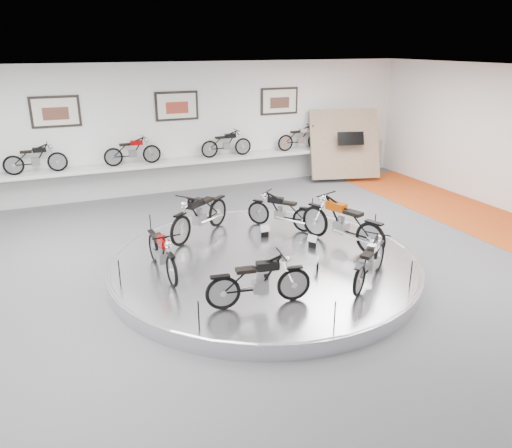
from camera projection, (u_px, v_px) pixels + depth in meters
name	position (u px, v px, depth m)	size (l,w,h in m)	color
floor	(270.00, 277.00, 10.23)	(16.00, 16.00, 0.00)	#4F4F51
ceiling	(272.00, 74.00, 8.87)	(16.00, 16.00, 0.00)	white
wall_back	(178.00, 129.00, 15.60)	(16.00, 16.00, 0.00)	white
orange_carpet_strip	(512.00, 231.00, 12.74)	(2.40, 12.60, 0.01)	#B45812
dado_band	(180.00, 174.00, 16.08)	(15.68, 0.04, 1.10)	#BCBCBA
display_platform	(264.00, 265.00, 10.44)	(6.40, 6.40, 0.30)	silver
platform_rim	(264.00, 260.00, 10.40)	(6.40, 6.40, 0.10)	#B2B2BA
shelf	(182.00, 162.00, 15.69)	(11.00, 0.55, 0.10)	silver
poster_left	(55.00, 112.00, 14.04)	(1.35, 0.06, 0.88)	silver
poster_center	(177.00, 106.00, 15.33)	(1.35, 0.06, 0.88)	silver
poster_right	(279.00, 101.00, 16.62)	(1.35, 0.06, 0.88)	silver
display_panel	(345.00, 144.00, 17.14)	(2.40, 0.12, 2.40)	#94805F
shelf_bike_a	(36.00, 161.00, 14.00)	(1.22, 0.42, 0.73)	black
shelf_bike_b	(133.00, 153.00, 14.99)	(1.22, 0.42, 0.73)	#860304
shelf_bike_c	(226.00, 145.00, 16.10)	(1.22, 0.42, 0.73)	black
shelf_bike_d	(301.00, 139.00, 17.09)	(1.22, 0.42, 0.73)	#9E9DA2
bike_a	(342.00, 222.00, 10.87)	(1.89, 0.67, 1.11)	#A93C01
bike_b	(281.00, 211.00, 11.94)	(1.51, 0.53, 0.89)	black
bike_c	(200.00, 214.00, 11.45)	(1.80, 0.64, 1.06)	black
bike_d	(162.00, 252.00, 9.56)	(1.56, 0.55, 0.92)	#860304
bike_e	(259.00, 280.00, 8.39)	(1.56, 0.55, 0.92)	black
bike_f	(370.00, 261.00, 9.20)	(1.48, 0.52, 0.87)	#9E9DA2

